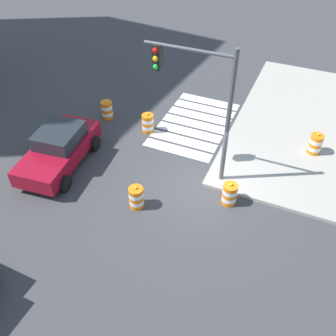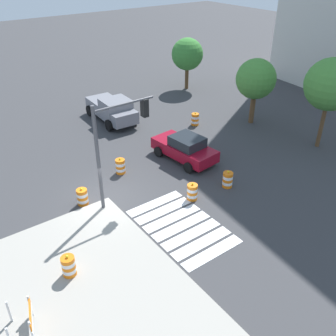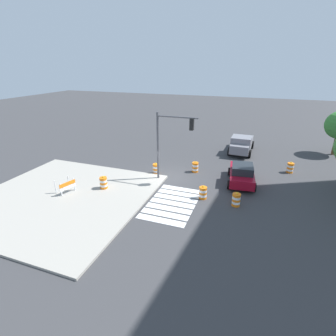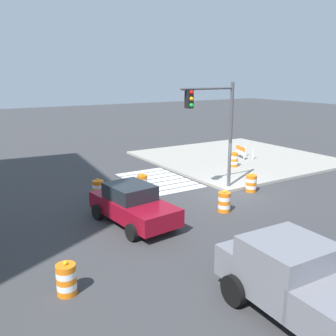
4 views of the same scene
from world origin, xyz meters
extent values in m
plane|color=#38383A|center=(0.00, 0.00, 0.00)|extent=(120.00, 120.00, 0.00)
cube|color=#9E998E|center=(6.00, -6.00, 0.07)|extent=(12.00, 12.00, 0.15)
cube|color=silver|center=(1.75, 1.80, 0.01)|extent=(0.60, 3.20, 0.02)
cube|color=silver|center=(2.50, 1.80, 0.01)|extent=(0.60, 3.20, 0.02)
cube|color=silver|center=(3.25, 1.80, 0.01)|extent=(0.60, 3.20, 0.02)
cube|color=silver|center=(4.00, 1.80, 0.01)|extent=(0.60, 3.20, 0.02)
cube|color=silver|center=(4.75, 1.80, 0.01)|extent=(0.60, 3.20, 0.02)
cube|color=silver|center=(5.50, 1.80, 0.01)|extent=(0.60, 3.20, 0.02)
cube|color=silver|center=(6.25, 1.80, 0.01)|extent=(0.60, 3.20, 0.02)
cube|color=maroon|center=(-1.10, 6.00, 0.68)|extent=(4.47, 2.29, 0.70)
cube|color=#1E2328|center=(-0.85, 6.03, 1.33)|extent=(2.06, 1.79, 0.60)
cylinder|color=black|center=(-2.34, 4.91, 0.33)|extent=(0.68, 0.31, 0.66)
cylinder|color=black|center=(-2.54, 6.80, 0.33)|extent=(0.68, 0.31, 0.66)
cylinder|color=black|center=(0.35, 5.20, 0.33)|extent=(0.68, 0.31, 0.66)
cylinder|color=black|center=(0.14, 7.09, 0.33)|extent=(0.68, 0.31, 0.66)
cube|color=slate|center=(-8.40, 5.28, 1.17)|extent=(1.97, 2.06, 1.50)
cube|color=slate|center=(-7.30, 5.24, 0.87)|extent=(1.46, 1.95, 0.90)
cylinder|color=black|center=(-7.57, 6.27, 0.42)|extent=(0.85, 0.33, 0.84)
cylinder|color=black|center=(-7.63, 4.23, 0.42)|extent=(0.85, 0.33, 0.84)
cylinder|color=orange|center=(2.57, 3.64, 0.09)|extent=(0.56, 0.56, 0.18)
cylinder|color=white|center=(2.57, 3.64, 0.27)|extent=(0.56, 0.56, 0.18)
cylinder|color=orange|center=(2.57, 3.64, 0.45)|extent=(0.56, 0.56, 0.18)
cylinder|color=white|center=(2.57, 3.64, 0.63)|extent=(0.56, 0.56, 0.18)
cylinder|color=orange|center=(2.57, 3.64, 0.81)|extent=(0.56, 0.56, 0.18)
sphere|color=yellow|center=(2.57, 3.64, 0.96)|extent=(0.12, 0.12, 0.12)
cylinder|color=orange|center=(-2.00, 1.92, 0.09)|extent=(0.56, 0.56, 0.18)
cylinder|color=white|center=(-2.00, 1.92, 0.27)|extent=(0.56, 0.56, 0.18)
cylinder|color=orange|center=(-2.00, 1.92, 0.45)|extent=(0.56, 0.56, 0.18)
cylinder|color=white|center=(-2.00, 1.92, 0.63)|extent=(0.56, 0.56, 0.18)
cylinder|color=orange|center=(-2.00, 1.92, 0.81)|extent=(0.56, 0.56, 0.18)
sphere|color=yellow|center=(-2.00, 1.92, 0.96)|extent=(0.12, 0.12, 0.12)
cylinder|color=orange|center=(-4.72, 9.93, 0.09)|extent=(0.56, 0.56, 0.18)
cylinder|color=white|center=(-4.72, 9.93, 0.27)|extent=(0.56, 0.56, 0.18)
cylinder|color=orange|center=(-4.72, 9.93, 0.45)|extent=(0.56, 0.56, 0.18)
cylinder|color=white|center=(-4.72, 9.93, 0.63)|extent=(0.56, 0.56, 0.18)
cylinder|color=orange|center=(-4.72, 9.93, 0.81)|extent=(0.56, 0.56, 0.18)
sphere|color=yellow|center=(-4.72, 9.93, 0.96)|extent=(0.12, 0.12, 0.12)
cylinder|color=orange|center=(2.80, 6.00, 0.09)|extent=(0.56, 0.56, 0.18)
cylinder|color=white|center=(2.80, 6.00, 0.27)|extent=(0.56, 0.56, 0.18)
cylinder|color=orange|center=(2.80, 6.00, 0.45)|extent=(0.56, 0.56, 0.18)
cylinder|color=white|center=(2.80, 6.00, 0.63)|extent=(0.56, 0.56, 0.18)
cylinder|color=orange|center=(2.80, 6.00, 0.81)|extent=(0.56, 0.56, 0.18)
sphere|color=yellow|center=(2.80, 6.00, 0.96)|extent=(0.12, 0.12, 0.12)
cylinder|color=orange|center=(-0.45, -1.24, 0.09)|extent=(0.56, 0.56, 0.18)
cylinder|color=white|center=(-0.45, -1.24, 0.27)|extent=(0.56, 0.56, 0.18)
cylinder|color=orange|center=(-0.45, -1.24, 0.45)|extent=(0.56, 0.56, 0.18)
cylinder|color=white|center=(-0.45, -1.24, 0.63)|extent=(0.56, 0.56, 0.18)
cylinder|color=orange|center=(-0.45, -1.24, 0.81)|extent=(0.56, 0.56, 0.18)
sphere|color=yellow|center=(-0.45, -1.24, 0.96)|extent=(0.12, 0.12, 0.12)
cylinder|color=orange|center=(3.83, -3.82, 0.24)|extent=(0.56, 0.56, 0.18)
cylinder|color=white|center=(3.83, -3.82, 0.42)|extent=(0.56, 0.56, 0.18)
cylinder|color=orange|center=(3.83, -3.82, 0.60)|extent=(0.56, 0.56, 0.18)
cylinder|color=white|center=(3.83, -3.82, 0.78)|extent=(0.56, 0.56, 0.18)
cylinder|color=orange|center=(3.83, -3.82, 0.96)|extent=(0.56, 0.56, 0.18)
sphere|color=yellow|center=(3.83, -3.82, 1.11)|extent=(0.12, 0.12, 0.12)
cube|color=silver|center=(4.87, -5.71, 0.65)|extent=(0.09, 0.09, 1.00)
cube|color=silver|center=(4.68, -6.39, 0.65)|extent=(0.09, 0.09, 1.00)
cube|color=silver|center=(5.93, -6.02, 0.65)|extent=(0.09, 0.09, 1.00)
cube|color=silver|center=(5.73, -6.69, 0.65)|extent=(0.09, 0.09, 1.00)
cube|color=orange|center=(5.40, -5.85, 0.90)|extent=(1.26, 0.40, 0.28)
cube|color=white|center=(5.40, -5.85, 0.60)|extent=(1.26, 0.40, 0.20)
cylinder|color=#4C4C51|center=(0.60, -0.60, 2.90)|extent=(0.18, 0.18, 5.50)
cylinder|color=#4C4C51|center=(0.58, 1.00, 5.35)|extent=(0.17, 3.20, 0.12)
cube|color=black|center=(0.56, 2.12, 4.90)|extent=(0.36, 0.29, 0.90)
sphere|color=red|center=(0.37, 2.12, 5.20)|extent=(0.20, 0.20, 0.20)
sphere|color=#F2A514|center=(0.37, 2.12, 4.90)|extent=(0.20, 0.20, 0.20)
sphere|color=green|center=(0.37, 2.12, 4.60)|extent=(0.20, 0.20, 0.20)
camera|label=1|loc=(-10.51, -3.06, 10.52)|focal=40.00mm
camera|label=2|loc=(14.86, -6.97, 11.62)|focal=39.73mm
camera|label=3|loc=(18.76, 6.79, 9.07)|focal=27.31mm
camera|label=4|loc=(-14.16, 12.47, 5.99)|focal=40.00mm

